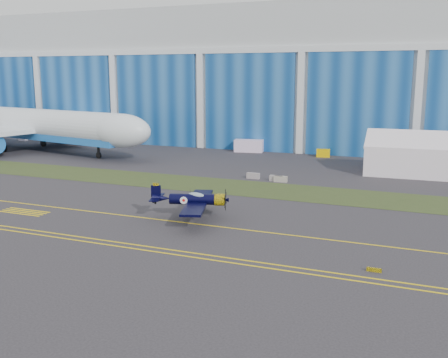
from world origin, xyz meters
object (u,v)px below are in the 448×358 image
at_px(jetliner, 30,91).
at_px(tent, 416,152).
at_px(shipping_container, 249,146).
at_px(tug, 323,153).
at_px(warbird, 193,199).

relative_size(jetliner, tent, 5.25).
height_order(tent, shipping_container, tent).
bearing_deg(jetliner, tug, 25.12).
xyz_separation_m(warbird, tent, (21.17, 38.23, 1.27)).
height_order(jetliner, tug, jetliner).
distance_m(warbird, shipping_container, 52.03).
height_order(tent, tug, tent).
height_order(shipping_container, tug, shipping_container).
bearing_deg(warbird, shipping_container, 85.26).
relative_size(warbird, jetliner, 0.17).
bearing_deg(jetliner, tent, 13.42).
distance_m(jetliner, tent, 76.42).
relative_size(shipping_container, tug, 2.28).
bearing_deg(warbird, jetliner, 129.03).
bearing_deg(jetliner, warbird, -21.62).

